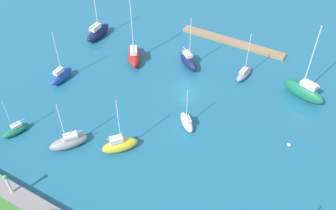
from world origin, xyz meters
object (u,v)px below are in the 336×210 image
at_px(sailboat_green_outer_mooring, 304,91).
at_px(mooring_buoy_white, 289,145).
at_px(sailboat_blue_lone_south, 61,76).
at_px(sailboat_gray_inner_mooring, 69,142).
at_px(sailboat_red_lone_north, 134,55).
at_px(harbor_beacon, 8,183).
at_px(pier_dock, 232,42).
at_px(sailboat_white_mid_basin, 187,122).
at_px(sailboat_navy_off_beacon, 188,61).
at_px(sailboat_navy_along_channel, 98,32).
at_px(sailboat_gray_east_end, 244,74).
at_px(sailboat_yellow_far_south, 120,145).
at_px(sailboat_green_far_north, 15,130).

height_order(sailboat_green_outer_mooring, mooring_buoy_white, sailboat_green_outer_mooring).
distance_m(sailboat_green_outer_mooring, sailboat_blue_lone_south, 44.52).
height_order(sailboat_gray_inner_mooring, sailboat_red_lone_north, sailboat_red_lone_north).
relative_size(sailboat_gray_inner_mooring, mooring_buoy_white, 14.62).
relative_size(harbor_beacon, sailboat_gray_inner_mooring, 0.41).
height_order(pier_dock, sailboat_red_lone_north, sailboat_red_lone_north).
bearing_deg(sailboat_white_mid_basin, pier_dock, -39.30).
xyz_separation_m(sailboat_blue_lone_south, sailboat_navy_off_beacon, (-18.76, -15.81, 0.10)).
relative_size(pier_dock, sailboat_navy_along_channel, 2.09).
distance_m(harbor_beacon, sailboat_green_outer_mooring, 50.11).
bearing_deg(sailboat_gray_east_end, sailboat_blue_lone_south, 126.81).
bearing_deg(sailboat_red_lone_north, sailboat_white_mid_basin, -156.61).
xyz_separation_m(sailboat_gray_east_end, mooring_buoy_white, (-12.59, 12.97, -0.56)).
xyz_separation_m(sailboat_red_lone_north, sailboat_navy_off_beacon, (-10.30, -3.81, -0.17)).
relative_size(sailboat_gray_inner_mooring, sailboat_navy_off_beacon, 0.83).
bearing_deg(mooring_buoy_white, sailboat_blue_lone_south, 6.79).
height_order(sailboat_gray_east_end, mooring_buoy_white, sailboat_gray_east_end).
relative_size(harbor_beacon, sailboat_yellow_far_south, 0.36).
bearing_deg(sailboat_navy_along_channel, sailboat_green_far_north, -170.17).
height_order(harbor_beacon, sailboat_green_far_north, sailboat_green_far_north).
relative_size(pier_dock, sailboat_red_lone_north, 1.70).
bearing_deg(sailboat_green_outer_mooring, sailboat_gray_east_end, 15.33).
xyz_separation_m(sailboat_gray_inner_mooring, mooring_buoy_white, (-29.97, -17.10, -0.77)).
relative_size(sailboat_green_outer_mooring, sailboat_blue_lone_south, 1.40).
bearing_deg(sailboat_yellow_far_south, sailboat_gray_east_end, 20.49).
xyz_separation_m(harbor_beacon, sailboat_green_far_north, (8.90, -8.87, -2.58)).
bearing_deg(sailboat_green_far_north, pier_dock, 172.60).
relative_size(harbor_beacon, sailboat_navy_along_channel, 0.34).
xyz_separation_m(sailboat_green_outer_mooring, sailboat_white_mid_basin, (14.81, 16.54, -0.73)).
height_order(harbor_beacon, sailboat_navy_along_channel, sailboat_navy_along_channel).
relative_size(pier_dock, sailboat_white_mid_basin, 3.05).
xyz_separation_m(sailboat_navy_off_beacon, mooring_buoy_white, (-23.40, 10.79, -0.97)).
distance_m(sailboat_gray_inner_mooring, sailboat_red_lone_north, 24.38).
height_order(sailboat_yellow_far_south, sailboat_white_mid_basin, sailboat_yellow_far_south).
bearing_deg(sailboat_green_outer_mooring, sailboat_yellow_far_south, 68.46).
xyz_separation_m(harbor_beacon, sailboat_green_outer_mooring, (-29.22, -40.67, -1.75)).
distance_m(pier_dock, sailboat_navy_along_channel, 29.28).
relative_size(sailboat_navy_along_channel, sailboat_green_outer_mooring, 0.76).
distance_m(pier_dock, sailboat_red_lone_north, 21.71).
bearing_deg(sailboat_green_far_north, sailboat_gray_inner_mooring, 121.32).
bearing_deg(sailboat_navy_off_beacon, pier_dock, 105.21).
distance_m(sailboat_navy_off_beacon, mooring_buoy_white, 25.79).
height_order(sailboat_gray_east_end, sailboat_white_mid_basin, sailboat_gray_east_end).
height_order(pier_dock, sailboat_green_outer_mooring, sailboat_green_outer_mooring).
bearing_deg(sailboat_yellow_far_south, sailboat_green_outer_mooring, 2.00).
relative_size(harbor_beacon, sailboat_navy_off_beacon, 0.34).
relative_size(sailboat_navy_along_channel, sailboat_gray_east_end, 1.16).
xyz_separation_m(sailboat_green_far_north, mooring_buoy_white, (-39.38, -19.25, -0.47)).
bearing_deg(sailboat_yellow_far_south, sailboat_navy_off_beacon, 42.85).
bearing_deg(sailboat_navy_off_beacon, sailboat_white_mid_basin, -28.28).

